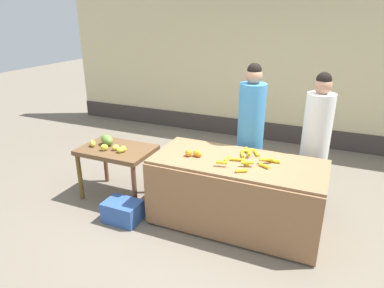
% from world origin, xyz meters
% --- Properties ---
extents(ground_plane, '(24.00, 24.00, 0.00)m').
position_xyz_m(ground_plane, '(0.00, 0.00, 0.00)').
color(ground_plane, '#756B5B').
extents(market_wall_back, '(8.90, 0.23, 3.34)m').
position_xyz_m(market_wall_back, '(0.00, 3.18, 1.64)').
color(market_wall_back, beige).
rests_on(market_wall_back, ground).
extents(fruit_stall_counter, '(1.97, 0.90, 0.83)m').
position_xyz_m(fruit_stall_counter, '(0.30, -0.01, 0.42)').
color(fruit_stall_counter, olive).
rests_on(fruit_stall_counter, ground).
extents(side_table_wooden, '(0.97, 0.66, 0.72)m').
position_xyz_m(side_table_wooden, '(-1.38, 0.00, 0.62)').
color(side_table_wooden, brown).
rests_on(side_table_wooden, ground).
extents(banana_bunch_pile, '(0.64, 0.71, 0.07)m').
position_xyz_m(banana_bunch_pile, '(0.41, 0.04, 0.86)').
color(banana_bunch_pile, gold).
rests_on(banana_bunch_pile, fruit_stall_counter).
extents(orange_pile, '(0.20, 0.12, 0.08)m').
position_xyz_m(orange_pile, '(-0.21, -0.09, 0.87)').
color(orange_pile, orange).
rests_on(orange_pile, fruit_stall_counter).
extents(mango_papaya_pile, '(0.60, 0.35, 0.14)m').
position_xyz_m(mango_papaya_pile, '(-1.50, -0.01, 0.78)').
color(mango_papaya_pile, yellow).
rests_on(mango_papaya_pile, side_table_wooden).
extents(vendor_woman_blue_shirt, '(0.34, 0.34, 1.85)m').
position_xyz_m(vendor_woman_blue_shirt, '(0.26, 0.69, 0.93)').
color(vendor_woman_blue_shirt, '#33333D').
rests_on(vendor_woman_blue_shirt, ground).
extents(vendor_woman_white_shirt, '(0.34, 0.34, 1.78)m').
position_xyz_m(vendor_woman_white_shirt, '(1.07, 0.75, 0.90)').
color(vendor_woman_white_shirt, '#33333D').
rests_on(vendor_woman_white_shirt, ground).
extents(produce_crate, '(0.44, 0.32, 0.26)m').
position_xyz_m(produce_crate, '(-0.98, -0.51, 0.13)').
color(produce_crate, '#3359A5').
rests_on(produce_crate, ground).
extents(produce_sack, '(0.45, 0.41, 0.58)m').
position_xyz_m(produce_sack, '(-0.65, 0.84, 0.29)').
color(produce_sack, maroon).
rests_on(produce_sack, ground).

